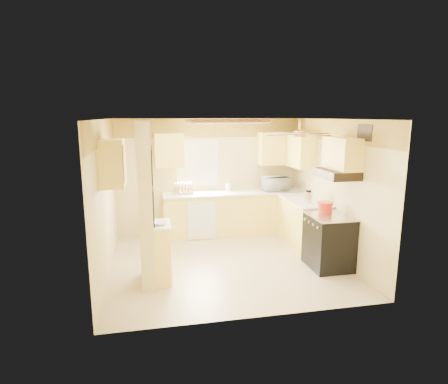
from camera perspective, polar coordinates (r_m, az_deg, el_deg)
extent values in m
plane|color=tan|center=(6.77, 0.32, -10.64)|extent=(4.00, 4.00, 0.00)
plane|color=white|center=(6.27, 0.34, 11.04)|extent=(4.00, 4.00, 0.00)
plane|color=#DAC685|center=(8.24, -2.37, 2.42)|extent=(4.00, 0.00, 4.00)
plane|color=#DAC685|center=(4.61, 5.17, -4.93)|extent=(4.00, 0.00, 4.00)
plane|color=#DAC685|center=(6.31, -17.74, -0.94)|extent=(0.00, 3.80, 3.80)
plane|color=#DAC685|center=(7.08, 16.38, 0.44)|extent=(0.00, 3.80, 3.80)
cube|color=yellow|center=(8.12, -2.41, 9.73)|extent=(4.00, 0.02, 0.40)
cube|color=#DAC685|center=(5.74, -11.85, -1.86)|extent=(0.20, 0.70, 2.50)
cube|color=#FEE765|center=(5.97, -9.39, -9.26)|extent=(0.25, 0.55, 0.90)
cube|color=white|center=(5.82, -9.54, -4.93)|extent=(0.28, 0.58, 0.04)
cube|color=#FEE765|center=(8.21, 1.46, -3.32)|extent=(3.00, 0.60, 0.90)
cube|color=#FEE765|center=(7.66, 11.97, -4.67)|extent=(0.60, 1.40, 0.90)
cube|color=white|center=(8.10, 1.49, -0.12)|extent=(3.04, 0.64, 0.04)
cube|color=white|center=(7.54, 12.05, -1.24)|extent=(0.64, 1.44, 0.04)
cube|color=white|center=(7.79, -3.43, -4.31)|extent=(0.58, 0.02, 0.80)
cube|color=white|center=(8.15, -4.12, 4.42)|extent=(0.92, 0.02, 1.02)
cube|color=white|center=(8.15, -4.12, 4.43)|extent=(0.80, 0.02, 0.90)
cube|color=#FEE765|center=(7.90, -8.34, 6.30)|extent=(0.60, 0.35, 0.70)
cube|color=#FEE765|center=(8.39, 8.37, 6.59)|extent=(0.90, 0.35, 0.70)
cube|color=#FEE765|center=(8.04, 11.37, 6.29)|extent=(0.35, 1.00, 0.70)
cube|color=#FEE765|center=(5.95, -16.66, 4.26)|extent=(0.35, 0.75, 0.70)
cube|color=#FEE765|center=(6.42, 17.62, 5.60)|extent=(0.35, 0.76, 0.52)
cube|color=black|center=(6.66, 15.66, -7.33)|extent=(0.65, 0.76, 0.90)
cube|color=silver|center=(6.53, 15.87, -3.55)|extent=(0.66, 0.77, 0.02)
cylinder|color=silver|center=(6.20, 14.15, -5.27)|extent=(0.03, 0.05, 0.05)
cylinder|color=silver|center=(6.35, 13.49, -4.84)|extent=(0.03, 0.05, 0.05)
cylinder|color=silver|center=(6.49, 12.90, -4.46)|extent=(0.03, 0.05, 0.05)
cylinder|color=silver|center=(6.63, 12.30, -4.07)|extent=(0.03, 0.05, 0.05)
cube|color=black|center=(6.42, 16.78, 2.67)|extent=(0.50, 0.76, 0.14)
cube|color=black|center=(5.63, -10.98, 4.14)|extent=(0.02, 0.42, 0.57)
cube|color=white|center=(5.63, -10.91, 4.14)|extent=(0.01, 0.37, 0.52)
cube|color=black|center=(5.75, -10.73, -2.30)|extent=(0.02, 0.42, 0.57)
cube|color=yellow|center=(5.75, -10.67, -2.30)|extent=(0.01, 0.37, 0.52)
cube|color=brown|center=(6.78, 0.30, 10.74)|extent=(1.35, 0.95, 0.06)
cube|color=white|center=(6.78, 0.30, 10.53)|extent=(1.15, 0.75, 0.02)
cylinder|color=gold|center=(5.90, 11.48, 10.00)|extent=(0.04, 0.04, 0.16)
cylinder|color=gold|center=(5.90, 11.43, 8.65)|extent=(0.18, 0.18, 0.08)
cube|color=brown|center=(6.12, 13.65, 8.65)|extent=(0.55, 0.28, 0.01)
cube|color=brown|center=(6.14, 9.38, 8.82)|extent=(0.28, 0.55, 0.01)
cube|color=brown|center=(5.69, 9.03, 8.63)|extent=(0.55, 0.28, 0.01)
cube|color=brown|center=(5.67, 13.64, 8.44)|extent=(0.28, 0.55, 0.01)
cube|color=black|center=(6.17, 20.67, 8.44)|extent=(0.02, 0.40, 0.25)
imported|color=white|center=(8.30, 7.83, 1.26)|extent=(0.57, 0.40, 0.30)
imported|color=white|center=(5.73, -9.64, -4.76)|extent=(0.20, 0.20, 0.05)
cylinder|color=red|center=(6.73, 15.16, -2.28)|extent=(0.25, 0.25, 0.16)
cylinder|color=red|center=(6.71, 15.20, -1.55)|extent=(0.27, 0.27, 0.02)
cylinder|color=silver|center=(7.26, 12.73, -0.76)|extent=(0.16, 0.16, 0.21)
cylinder|color=black|center=(7.24, 12.77, 0.16)|extent=(0.10, 0.10, 0.03)
cube|color=tan|center=(7.97, -6.21, -0.07)|extent=(0.41, 0.31, 0.04)
cube|color=tan|center=(7.94, -7.42, 0.54)|extent=(0.02, 0.27, 0.23)
cube|color=tan|center=(7.94, -6.94, 0.56)|extent=(0.02, 0.27, 0.23)
cube|color=tan|center=(7.95, -6.45, 0.58)|extent=(0.02, 0.27, 0.23)
cube|color=tan|center=(7.95, -5.97, 0.60)|extent=(0.02, 0.27, 0.23)
cube|color=tan|center=(7.96, -5.49, 0.61)|extent=(0.02, 0.27, 0.23)
cube|color=tan|center=(7.97, -5.00, 0.63)|extent=(0.02, 0.27, 0.23)
cylinder|color=white|center=(7.94, -6.94, 0.56)|extent=(0.02, 0.23, 0.23)
cylinder|color=white|center=(7.95, -5.97, 0.60)|extent=(0.02, 0.23, 0.23)
cylinder|color=white|center=(8.19, 0.68, 0.73)|extent=(0.12, 0.12, 0.16)
cylinder|color=tan|center=(8.19, 0.83, 1.05)|extent=(0.01, 0.01, 0.25)
cylinder|color=tan|center=(8.20, 0.64, 1.07)|extent=(0.01, 0.01, 0.25)
cylinder|color=tan|center=(8.18, 0.53, 1.04)|extent=(0.01, 0.01, 0.25)
cylinder|color=tan|center=(8.16, 0.73, 1.02)|extent=(0.01, 0.01, 0.25)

